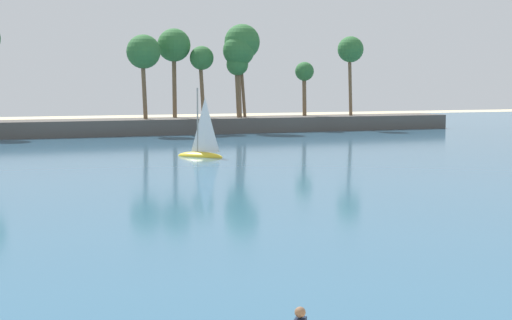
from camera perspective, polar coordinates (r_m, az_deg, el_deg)
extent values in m
cube|color=#33607F|center=(68.69, -14.76, 0.87)|extent=(220.00, 110.17, 0.06)
cube|color=#514C47|center=(83.61, -15.82, 2.31)|extent=(97.91, 6.00, 1.80)
cylinder|color=brown|center=(91.83, 3.71, 5.08)|extent=(0.52, 0.64, 5.45)
sphere|color=#2D6633|center=(91.83, 3.72, 6.78)|extent=(2.30, 2.30, 2.30)
cylinder|color=brown|center=(87.74, -1.06, 6.15)|extent=(0.89, 0.73, 8.80)
sphere|color=#2D6633|center=(87.87, -1.06, 9.01)|extent=(4.15, 4.15, 4.15)
cylinder|color=brown|center=(86.94, -4.16, 5.51)|extent=(0.72, 0.76, 6.92)
sphere|color=#2D6633|center=(86.98, -4.17, 7.79)|extent=(2.76, 2.76, 2.76)
cylinder|color=brown|center=(87.16, -1.33, 5.81)|extent=(0.73, 0.57, 7.77)
sphere|color=#2D6633|center=(87.24, -1.33, 8.36)|extent=(3.66, 3.66, 3.66)
cylinder|color=brown|center=(83.78, -8.56, 5.64)|extent=(0.81, 0.87, 7.49)
sphere|color=#2D6633|center=(83.85, -8.59, 8.19)|extent=(3.76, 3.76, 3.76)
cylinder|color=brown|center=(93.15, 7.20, 5.89)|extent=(0.74, 0.45, 8.15)
sphere|color=#2D6633|center=(93.24, 7.24, 8.39)|extent=(3.18, 3.18, 3.18)
cylinder|color=brown|center=(87.13, -1.43, 5.28)|extent=(0.73, 0.46, 6.17)
sphere|color=#2D6633|center=(87.15, -1.44, 7.31)|extent=(2.54, 2.54, 2.54)
cylinder|color=brown|center=(87.05, -6.26, 5.98)|extent=(0.65, 0.98, 8.38)
sphere|color=#2D6633|center=(87.16, -6.29, 8.73)|extent=(3.81, 3.81, 3.81)
sphere|color=brown|center=(14.31, 3.39, -11.54)|extent=(0.21, 0.21, 0.21)
ellipsoid|color=yellow|center=(58.79, -4.30, 0.26)|extent=(3.62, 3.74, 0.80)
cylinder|color=gray|center=(58.67, -4.49, 3.08)|extent=(0.12, 0.12, 5.00)
pyramid|color=white|center=(58.35, -3.91, 2.70)|extent=(1.32, 1.39, 4.25)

